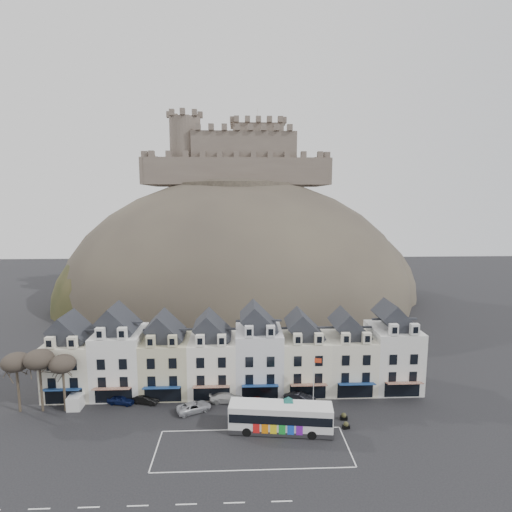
{
  "coord_description": "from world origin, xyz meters",
  "views": [
    {
      "loc": [
        0.65,
        -40.88,
        28.42
      ],
      "look_at": [
        3.34,
        24.0,
        19.01
      ],
      "focal_mm": 28.0,
      "sensor_mm": 36.0,
      "label": 1
    }
  ],
  "objects_px": {
    "bus_shelter": "(288,404)",
    "red_buoy": "(317,423)",
    "car_black": "(145,399)",
    "car_white": "(227,397)",
    "car_maroon": "(258,403)",
    "car_charcoal": "(300,398)",
    "white_van": "(78,398)",
    "car_navy": "(121,399)",
    "flagpole": "(314,378)",
    "car_silver": "(194,407)",
    "bus": "(281,416)"
  },
  "relations": [
    {
      "from": "bus_shelter",
      "to": "car_maroon",
      "type": "xyz_separation_m",
      "value": [
        -3.55,
        4.94,
        -2.47
      ]
    },
    {
      "from": "flagpole",
      "to": "car_navy",
      "type": "bearing_deg",
      "value": 175.68
    },
    {
      "from": "car_silver",
      "to": "car_white",
      "type": "bearing_deg",
      "value": -84.52
    },
    {
      "from": "car_navy",
      "to": "car_white",
      "type": "bearing_deg",
      "value": -77.1
    },
    {
      "from": "car_white",
      "to": "car_maroon",
      "type": "distance_m",
      "value": 4.67
    },
    {
      "from": "bus",
      "to": "car_black",
      "type": "relative_size",
      "value": 3.45
    },
    {
      "from": "car_black",
      "to": "car_charcoal",
      "type": "height_order",
      "value": "car_charcoal"
    },
    {
      "from": "flagpole",
      "to": "car_charcoal",
      "type": "xyz_separation_m",
      "value": [
        -1.74,
        1.3,
        -3.44
      ]
    },
    {
      "from": "bus",
      "to": "white_van",
      "type": "xyz_separation_m",
      "value": [
        -27.37,
        7.55,
        -1.03
      ]
    },
    {
      "from": "white_van",
      "to": "car_maroon",
      "type": "relative_size",
      "value": 0.92
    },
    {
      "from": "flagpole",
      "to": "white_van",
      "type": "xyz_separation_m",
      "value": [
        -32.53,
        2.02,
        -3.23
      ]
    },
    {
      "from": "bus",
      "to": "bus_shelter",
      "type": "height_order",
      "value": "bus_shelter"
    },
    {
      "from": "red_buoy",
      "to": "white_van",
      "type": "relative_size",
      "value": 0.53
    },
    {
      "from": "bus",
      "to": "red_buoy",
      "type": "height_order",
      "value": "bus"
    },
    {
      "from": "car_navy",
      "to": "car_charcoal",
      "type": "height_order",
      "value": "car_charcoal"
    },
    {
      "from": "flagpole",
      "to": "car_silver",
      "type": "relative_size",
      "value": 1.6
    },
    {
      "from": "flagpole",
      "to": "white_van",
      "type": "relative_size",
      "value": 1.77
    },
    {
      "from": "bus",
      "to": "bus_shelter",
      "type": "distance_m",
      "value": 1.78
    },
    {
      "from": "bus_shelter",
      "to": "red_buoy",
      "type": "distance_m",
      "value": 4.15
    },
    {
      "from": "bus",
      "to": "car_charcoal",
      "type": "bearing_deg",
      "value": 70.59
    },
    {
      "from": "car_charcoal",
      "to": "car_navy",
      "type": "bearing_deg",
      "value": 110.98
    },
    {
      "from": "car_black",
      "to": "car_charcoal",
      "type": "xyz_separation_m",
      "value": [
        21.6,
        -0.69,
        0.11
      ]
    },
    {
      "from": "car_charcoal",
      "to": "flagpole",
      "type": "bearing_deg",
      "value": -104.01
    },
    {
      "from": "bus_shelter",
      "to": "car_maroon",
      "type": "relative_size",
      "value": 1.47
    },
    {
      "from": "bus",
      "to": "car_charcoal",
      "type": "height_order",
      "value": "bus"
    },
    {
      "from": "bus",
      "to": "car_silver",
      "type": "bearing_deg",
      "value": 162.8
    },
    {
      "from": "red_buoy",
      "to": "car_silver",
      "type": "distance_m",
      "value": 16.49
    },
    {
      "from": "car_black",
      "to": "car_silver",
      "type": "distance_m",
      "value": 7.47
    },
    {
      "from": "white_van",
      "to": "car_white",
      "type": "relative_size",
      "value": 0.83
    },
    {
      "from": "bus",
      "to": "bus_shelter",
      "type": "bearing_deg",
      "value": 41.95
    },
    {
      "from": "white_van",
      "to": "car_black",
      "type": "relative_size",
      "value": 1.11
    },
    {
      "from": "car_white",
      "to": "car_navy",
      "type": "bearing_deg",
      "value": 89.28
    },
    {
      "from": "bus_shelter",
      "to": "car_silver",
      "type": "height_order",
      "value": "bus_shelter"
    },
    {
      "from": "car_black",
      "to": "bus_shelter",
      "type": "bearing_deg",
      "value": -93.52
    },
    {
      "from": "white_van",
      "to": "car_maroon",
      "type": "xyz_separation_m",
      "value": [
        24.85,
        -1.88,
        -0.18
      ]
    },
    {
      "from": "flagpole",
      "to": "car_maroon",
      "type": "xyz_separation_m",
      "value": [
        -7.68,
        0.13,
        -3.4
      ]
    },
    {
      "from": "white_van",
      "to": "car_charcoal",
      "type": "height_order",
      "value": "white_van"
    },
    {
      "from": "bus_shelter",
      "to": "flagpole",
      "type": "bearing_deg",
      "value": 53.07
    },
    {
      "from": "car_black",
      "to": "car_white",
      "type": "distance_m",
      "value": 11.4
    },
    {
      "from": "bus_shelter",
      "to": "red_buoy",
      "type": "relative_size",
      "value": 3.01
    },
    {
      "from": "white_van",
      "to": "car_navy",
      "type": "xyz_separation_m",
      "value": [
        5.84,
        0.0,
        -0.28
      ]
    },
    {
      "from": "bus_shelter",
      "to": "car_navy",
      "type": "xyz_separation_m",
      "value": [
        -22.57,
        6.83,
        -2.57
      ]
    },
    {
      "from": "car_white",
      "to": "car_maroon",
      "type": "relative_size",
      "value": 1.11
    },
    {
      "from": "bus_shelter",
      "to": "white_van",
      "type": "relative_size",
      "value": 1.59
    },
    {
      "from": "red_buoy",
      "to": "car_maroon",
      "type": "xyz_separation_m",
      "value": [
        -6.98,
        5.94,
        -0.35
      ]
    },
    {
      "from": "car_charcoal",
      "to": "red_buoy",
      "type": "bearing_deg",
      "value": -148.97
    },
    {
      "from": "red_buoy",
      "to": "car_charcoal",
      "type": "relative_size",
      "value": 0.49
    },
    {
      "from": "bus",
      "to": "car_navy",
      "type": "xyz_separation_m",
      "value": [
        -21.54,
        7.55,
        -1.31
      ]
    },
    {
      "from": "red_buoy",
      "to": "white_van",
      "type": "height_order",
      "value": "red_buoy"
    },
    {
      "from": "car_black",
      "to": "car_white",
      "type": "xyz_separation_m",
      "value": [
        11.4,
        0.03,
        0.1
      ]
    }
  ]
}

